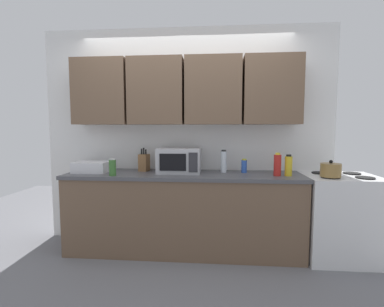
% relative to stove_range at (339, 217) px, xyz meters
% --- Properties ---
extents(ground_plane, '(8.00, 8.00, 0.00)m').
position_rel_stove_range_xyz_m(ground_plane, '(-1.70, -0.68, -0.45)').
color(ground_plane, slate).
extents(wall_back_with_cabinets, '(3.50, 0.38, 2.60)m').
position_rel_stove_range_xyz_m(wall_back_with_cabinets, '(-1.70, 0.25, 1.13)').
color(wall_back_with_cabinets, white).
rests_on(wall_back_with_cabinets, ground_plane).
extents(counter_run, '(2.63, 0.63, 0.90)m').
position_rel_stove_range_xyz_m(counter_run, '(-1.70, 0.02, -0.00)').
color(counter_run, brown).
rests_on(counter_run, ground_plane).
extents(stove_range, '(0.76, 0.64, 0.91)m').
position_rel_stove_range_xyz_m(stove_range, '(0.00, 0.00, 0.00)').
color(stove_range, silver).
rests_on(stove_range, ground_plane).
extents(kettle, '(0.20, 0.20, 0.17)m').
position_rel_stove_range_xyz_m(kettle, '(-0.17, -0.14, 0.53)').
color(kettle, olive).
rests_on(kettle, stove_range).
extents(microwave, '(0.48, 0.37, 0.28)m').
position_rel_stove_range_xyz_m(microwave, '(-1.76, 0.07, 0.59)').
color(microwave, '#B7B7BC').
rests_on(microwave, counter_run).
extents(dish_rack, '(0.38, 0.30, 0.12)m').
position_rel_stove_range_xyz_m(dish_rack, '(-2.76, 0.02, 0.51)').
color(dish_rack, silver).
rests_on(dish_rack, counter_run).
extents(knife_block, '(0.12, 0.14, 0.28)m').
position_rel_stove_range_xyz_m(knife_block, '(-2.19, 0.15, 0.55)').
color(knife_block, brown).
rests_on(knife_block, counter_run).
extents(bottle_blue_cleaner, '(0.06, 0.06, 0.16)m').
position_rel_stove_range_xyz_m(bottle_blue_cleaner, '(-1.02, 0.13, 0.52)').
color(bottle_blue_cleaner, '#2D56B7').
rests_on(bottle_blue_cleaner, counter_run).
extents(bottle_green_oil, '(0.07, 0.07, 0.19)m').
position_rel_stove_range_xyz_m(bottle_green_oil, '(-2.44, -0.20, 0.54)').
color(bottle_green_oil, '#386B2D').
rests_on(bottle_green_oil, counter_run).
extents(bottle_clear_tall, '(0.07, 0.07, 0.26)m').
position_rel_stove_range_xyz_m(bottle_clear_tall, '(-1.25, 0.12, 0.58)').
color(bottle_clear_tall, silver).
rests_on(bottle_clear_tall, counter_run).
extents(bottle_red_sauce, '(0.08, 0.08, 0.25)m').
position_rel_stove_range_xyz_m(bottle_red_sauce, '(-0.69, -0.06, 0.57)').
color(bottle_red_sauce, red).
rests_on(bottle_red_sauce, counter_run).
extents(bottle_yellow_mustard, '(0.08, 0.08, 0.23)m').
position_rel_stove_range_xyz_m(bottle_yellow_mustard, '(-0.57, -0.05, 0.56)').
color(bottle_yellow_mustard, gold).
rests_on(bottle_yellow_mustard, counter_run).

